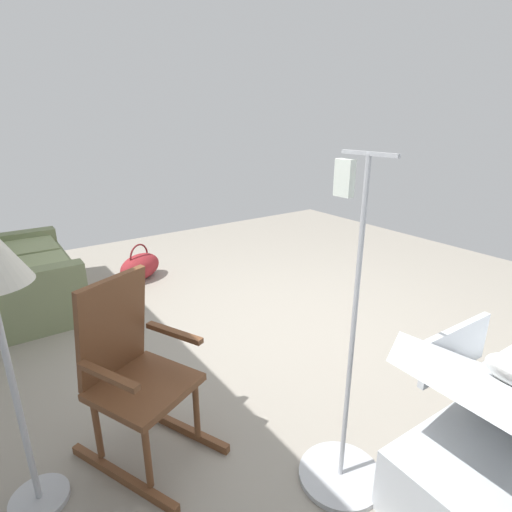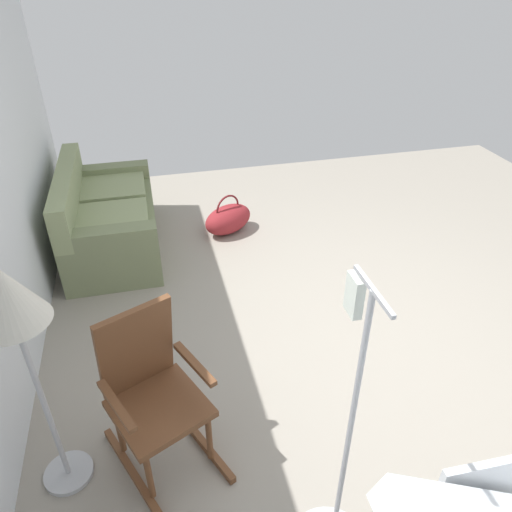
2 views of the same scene
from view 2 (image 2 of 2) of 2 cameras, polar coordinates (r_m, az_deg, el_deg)
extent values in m
plane|color=gray|center=(3.95, 12.36, -9.36)|extent=(7.14, 7.14, 0.00)
cube|color=silver|center=(2.57, 26.49, -22.61)|extent=(0.05, 0.56, 0.28)
cube|color=#737D57|center=(5.03, -16.59, 3.23)|extent=(1.60, 0.86, 0.45)
cube|color=gray|center=(4.58, -16.65, 3.95)|extent=(0.68, 0.65, 0.10)
cube|color=gray|center=(5.24, -16.58, 7.74)|extent=(0.68, 0.65, 0.10)
cube|color=gray|center=(4.89, -21.41, 7.00)|extent=(1.60, 0.17, 0.40)
cube|color=#737D57|center=(4.39, -16.82, -0.39)|extent=(0.18, 0.85, 0.60)
cube|color=#737D57|center=(5.64, -16.66, 7.38)|extent=(0.18, 0.85, 0.60)
cube|color=brown|center=(3.15, -14.16, -23.94)|extent=(0.71, 0.35, 0.05)
cube|color=brown|center=(3.24, -6.89, -20.44)|extent=(0.71, 0.35, 0.05)
cylinder|color=brown|center=(2.95, -5.58, -20.40)|extent=(0.04, 0.04, 0.40)
cylinder|color=brown|center=(2.87, -12.59, -23.87)|extent=(0.04, 0.04, 0.40)
cylinder|color=brown|center=(3.16, -9.41, -16.00)|extent=(0.04, 0.04, 0.40)
cylinder|color=brown|center=(3.08, -15.92, -18.98)|extent=(0.04, 0.04, 0.40)
cube|color=brown|center=(2.85, -11.31, -17.31)|extent=(0.62, 0.63, 0.04)
cube|color=brown|center=(2.76, -14.00, -10.65)|extent=(0.29, 0.44, 0.60)
cube|color=brown|center=(2.74, -7.31, -12.52)|extent=(0.37, 0.20, 0.03)
cube|color=brown|center=(2.63, -16.21, -16.60)|extent=(0.37, 0.20, 0.03)
cylinder|color=#B2B5BA|center=(3.28, -21.26, -22.80)|extent=(0.28, 0.28, 0.03)
cylinder|color=#B2B5BA|center=(2.83, -23.72, -15.91)|extent=(0.03, 0.03, 1.15)
cone|color=beige|center=(2.37, -27.57, -4.08)|extent=(0.34, 0.34, 0.30)
ellipsoid|color=maroon|center=(5.14, -3.32, 4.36)|extent=(0.55, 0.64, 0.30)
torus|color=maroon|center=(5.08, -3.37, 5.65)|extent=(0.16, 0.27, 0.30)
cylinder|color=#B2B5BA|center=(2.19, 10.72, -21.51)|extent=(0.02, 0.02, 1.65)
cube|color=#B2B5BA|center=(1.60, 13.73, -3.96)|extent=(0.28, 0.02, 0.02)
cube|color=white|center=(1.75, 11.58, -4.56)|extent=(0.09, 0.04, 0.16)
camera|label=1|loc=(1.03, -61.46, -45.65)|focal=28.03mm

